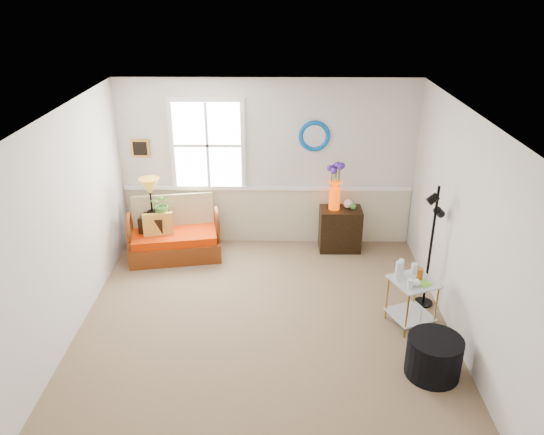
{
  "coord_description": "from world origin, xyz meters",
  "views": [
    {
      "loc": [
        0.17,
        -5.2,
        3.89
      ],
      "look_at": [
        0.09,
        0.63,
        1.25
      ],
      "focal_mm": 35.0,
      "sensor_mm": 36.0,
      "label": 1
    }
  ],
  "objects_px": {
    "lamp_stand": "(155,234)",
    "cabinet": "(340,229)",
    "loveseat": "(174,230)",
    "side_table": "(411,303)",
    "ottoman": "(434,357)",
    "floor_lamp": "(431,248)"
  },
  "relations": [
    {
      "from": "ottoman",
      "to": "cabinet",
      "type": "bearing_deg",
      "value": 103.64
    },
    {
      "from": "lamp_stand",
      "to": "cabinet",
      "type": "xyz_separation_m",
      "value": [
        2.83,
        0.2,
        0.01
      ]
    },
    {
      "from": "loveseat",
      "to": "ottoman",
      "type": "relative_size",
      "value": 2.3
    },
    {
      "from": "loveseat",
      "to": "floor_lamp",
      "type": "distance_m",
      "value": 3.72
    },
    {
      "from": "lamp_stand",
      "to": "cabinet",
      "type": "bearing_deg",
      "value": 4.02
    },
    {
      "from": "lamp_stand",
      "to": "cabinet",
      "type": "height_order",
      "value": "cabinet"
    },
    {
      "from": "loveseat",
      "to": "side_table",
      "type": "height_order",
      "value": "loveseat"
    },
    {
      "from": "cabinet",
      "to": "side_table",
      "type": "xyz_separation_m",
      "value": [
        0.66,
        -1.99,
        -0.03
      ]
    },
    {
      "from": "lamp_stand",
      "to": "ottoman",
      "type": "height_order",
      "value": "lamp_stand"
    },
    {
      "from": "lamp_stand",
      "to": "cabinet",
      "type": "distance_m",
      "value": 2.84
    },
    {
      "from": "side_table",
      "to": "cabinet",
      "type": "bearing_deg",
      "value": 108.27
    },
    {
      "from": "cabinet",
      "to": "ottoman",
      "type": "xyz_separation_m",
      "value": [
        0.7,
        -2.89,
        -0.11
      ]
    },
    {
      "from": "loveseat",
      "to": "lamp_stand",
      "type": "distance_m",
      "value": 0.33
    },
    {
      "from": "loveseat",
      "to": "lamp_stand",
      "type": "height_order",
      "value": "loveseat"
    },
    {
      "from": "cabinet",
      "to": "loveseat",
      "type": "bearing_deg",
      "value": -174.79
    },
    {
      "from": "lamp_stand",
      "to": "side_table",
      "type": "distance_m",
      "value": 3.92
    },
    {
      "from": "cabinet",
      "to": "side_table",
      "type": "relative_size",
      "value": 1.1
    },
    {
      "from": "loveseat",
      "to": "cabinet",
      "type": "bearing_deg",
      "value": -4.5
    },
    {
      "from": "cabinet",
      "to": "side_table",
      "type": "distance_m",
      "value": 2.09
    },
    {
      "from": "loveseat",
      "to": "cabinet",
      "type": "height_order",
      "value": "loveseat"
    },
    {
      "from": "ottoman",
      "to": "loveseat",
      "type": "bearing_deg",
      "value": 140.83
    },
    {
      "from": "cabinet",
      "to": "side_table",
      "type": "height_order",
      "value": "cabinet"
    }
  ]
}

